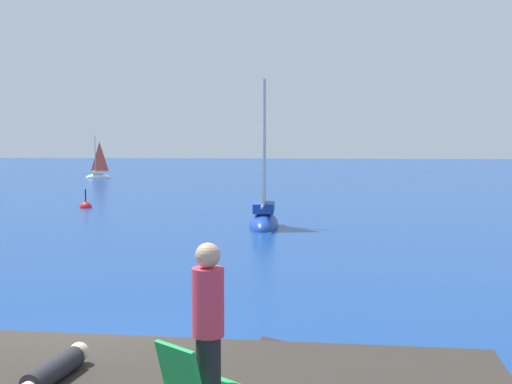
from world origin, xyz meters
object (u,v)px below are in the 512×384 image
(person_sunbather, at_px, (47,376))
(beach_chair, at_px, (192,381))
(sailboat_near, at_px, (264,218))
(sailboat_far, at_px, (98,175))
(person_standing, at_px, (208,329))
(marker_buoy, at_px, (86,208))

(person_sunbather, distance_m, beach_chair, 1.89)
(sailboat_near, distance_m, sailboat_far, 29.07)
(person_sunbather, distance_m, person_standing, 2.06)
(sailboat_far, bearing_deg, beach_chair, 93.69)
(sailboat_near, bearing_deg, sailboat_far, 28.22)
(sailboat_far, relative_size, marker_buoy, 3.11)
(marker_buoy, bearing_deg, sailboat_far, 105.64)
(beach_chair, relative_size, marker_buoy, 0.71)
(person_standing, relative_size, beach_chair, 2.03)
(person_sunbather, bearing_deg, beach_chair, 69.89)
(sailboat_near, bearing_deg, marker_buoy, 56.03)
(beach_chair, xyz_separation_m, marker_buoy, (-8.91, 24.27, -1.27))
(sailboat_near, xyz_separation_m, beach_chair, (0.49, -18.72, 0.96))
(sailboat_near, distance_m, person_sunbather, 17.87)
(sailboat_far, height_order, marker_buoy, sailboat_far)
(sailboat_far, height_order, person_standing, sailboat_far)
(person_standing, distance_m, beach_chair, 0.46)
(person_sunbather, xyz_separation_m, beach_chair, (1.63, -0.90, 0.33))
(sailboat_far, relative_size, person_sunbather, 2.00)
(person_sunbather, xyz_separation_m, marker_buoy, (-7.28, 23.38, -0.95))
(marker_buoy, bearing_deg, person_standing, -69.48)
(sailboat_far, distance_m, person_standing, 46.45)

